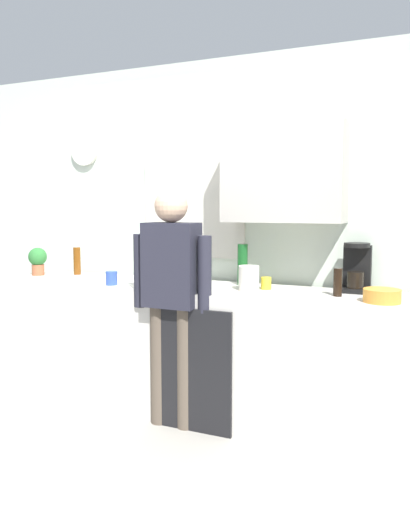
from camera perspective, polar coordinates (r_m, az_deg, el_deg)
The scene contains 15 objects.
ground_plane at distance 3.64m, azimuth -3.69°, elevation -18.47°, with size 8.00×8.00×0.00m, color #9E998E.
kitchen_counter at distance 3.74m, azimuth -1.60°, elevation -10.35°, with size 3.11×0.64×0.91m, color beige.
dishwasher_panel at distance 3.40m, azimuth -1.51°, elevation -12.81°, with size 0.56×0.02×0.82m, color black.
back_wall_assembly at distance 3.93m, azimuth 1.83°, elevation 3.75°, with size 4.71×0.42×2.60m.
coffee_maker at distance 3.54m, azimuth 16.78°, elevation -1.50°, with size 0.20×0.20×0.33m.
bottle_amber_beer at distance 4.36m, azimuth -14.27°, elevation -0.54°, with size 0.06×0.06×0.23m, color brown.
bottle_green_wine at distance 3.68m, azimuth 4.27°, elevation -0.96°, with size 0.07×0.07×0.30m, color #195923.
bottle_dark_sauce at distance 3.33m, azimuth 14.78°, elevation -2.88°, with size 0.06×0.06×0.18m, color black.
cup_blue_mug at distance 3.74m, azimuth -10.52°, elevation -2.48°, with size 0.08×0.08×0.10m, color #3351B2.
cup_white_mug at distance 3.94m, azimuth -6.19°, elevation -2.04°, with size 0.08×0.08×0.10m, color white.
cup_yellow_cup at distance 3.51m, azimuth 6.92°, elevation -3.07°, with size 0.07×0.07×0.09m, color yellow.
mixing_bowl at distance 3.20m, azimuth 19.38°, elevation -4.26°, with size 0.22×0.22×0.08m, color orange.
potted_plant at distance 4.41m, azimuth -18.39°, elevation -0.38°, with size 0.15×0.15×0.23m.
storage_canister at distance 3.44m, azimuth 4.97°, elevation -2.52°, with size 0.14×0.14×0.17m, color silver.
person_at_sink at distance 3.37m, azimuth -3.79°, elevation -3.58°, with size 0.57×0.22×1.60m.
Camera 1 is at (1.53, -2.95, 1.49)m, focal length 35.37 mm.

